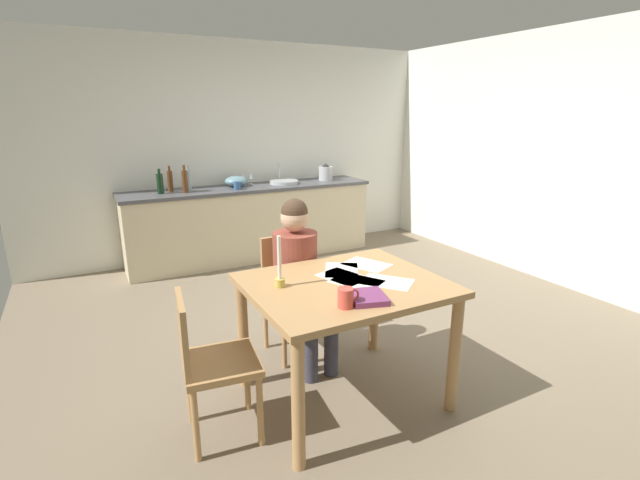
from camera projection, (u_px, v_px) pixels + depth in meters
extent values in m
cube|color=#7A6B56|center=(344.00, 331.00, 3.88)|extent=(5.20, 5.20, 0.04)
cube|color=silver|center=(239.00, 151.00, 5.72)|extent=(5.20, 0.12, 2.60)
cube|color=silver|center=(563.00, 159.00, 4.69)|extent=(0.12, 5.20, 2.60)
cube|color=beige|center=(252.00, 224.00, 5.66)|extent=(2.98, 0.60, 0.86)
cube|color=#4C4C51|center=(250.00, 188.00, 5.53)|extent=(3.02, 0.64, 0.04)
cube|color=tan|center=(345.00, 285.00, 2.75)|extent=(1.16, 0.96, 0.04)
cylinder|color=tan|center=(298.00, 405.00, 2.27)|extent=(0.07, 0.07, 0.75)
cylinder|color=tan|center=(454.00, 354.00, 2.73)|extent=(0.07, 0.07, 0.75)
cylinder|color=tan|center=(243.00, 334.00, 2.98)|extent=(0.07, 0.07, 0.75)
cylinder|color=tan|center=(374.00, 304.00, 3.45)|extent=(0.07, 0.07, 0.75)
cube|color=tan|center=(295.00, 294.00, 3.38)|extent=(0.41, 0.41, 0.04)
cube|color=tan|center=(283.00, 261.00, 3.48)|extent=(0.36, 0.04, 0.40)
cylinder|color=tan|center=(284.00, 339.00, 3.22)|extent=(0.04, 0.04, 0.46)
cylinder|color=tan|center=(326.00, 328.00, 3.38)|extent=(0.04, 0.04, 0.46)
cylinder|color=tan|center=(266.00, 320.00, 3.51)|extent=(0.04, 0.04, 0.46)
cylinder|color=tan|center=(305.00, 311.00, 3.67)|extent=(0.04, 0.04, 0.46)
cylinder|color=brown|center=(295.00, 266.00, 3.30)|extent=(0.33, 0.33, 0.50)
sphere|color=#D8AD8C|center=(295.00, 218.00, 3.20)|extent=(0.20, 0.20, 0.20)
sphere|color=#473323|center=(294.00, 212.00, 3.19)|extent=(0.19, 0.19, 0.19)
cylinder|color=#383847|center=(298.00, 310.00, 3.17)|extent=(0.14, 0.38, 0.13)
cylinder|color=#383847|center=(311.00, 351.00, 3.07)|extent=(0.10, 0.10, 0.45)
cylinder|color=#383847|center=(318.00, 305.00, 3.25)|extent=(0.14, 0.38, 0.13)
cylinder|color=#383847|center=(331.00, 345.00, 3.15)|extent=(0.10, 0.10, 0.45)
cube|color=tan|center=(221.00, 363.00, 2.50)|extent=(0.45, 0.45, 0.04)
cube|color=tan|center=(183.00, 334.00, 2.38)|extent=(0.08, 0.36, 0.40)
cylinder|color=tan|center=(260.00, 410.00, 2.47)|extent=(0.04, 0.04, 0.44)
cylinder|color=tan|center=(247.00, 377.00, 2.78)|extent=(0.04, 0.04, 0.44)
cylinder|color=tan|center=(196.00, 425.00, 2.36)|extent=(0.04, 0.04, 0.44)
cylinder|color=tan|center=(189.00, 389.00, 2.66)|extent=(0.04, 0.04, 0.44)
cylinder|color=#D84C3F|center=(346.00, 298.00, 2.38)|extent=(0.09, 0.09, 0.11)
torus|color=#D84C3F|center=(353.00, 295.00, 2.40)|extent=(0.07, 0.01, 0.07)
cylinder|color=gold|center=(280.00, 283.00, 2.67)|extent=(0.06, 0.06, 0.05)
cylinder|color=white|center=(279.00, 258.00, 2.63)|extent=(0.02, 0.02, 0.26)
cube|color=#763565|center=(367.00, 297.00, 2.48)|extent=(0.24, 0.26, 0.03)
cube|color=white|center=(343.00, 277.00, 2.83)|extent=(0.29, 0.35, 0.00)
cube|color=white|center=(357.00, 281.00, 2.76)|extent=(0.33, 0.36, 0.00)
cube|color=white|center=(387.00, 282.00, 2.75)|extent=(0.35, 0.36, 0.00)
cube|color=white|center=(366.00, 264.00, 3.06)|extent=(0.31, 0.36, 0.00)
cube|color=white|center=(342.00, 270.00, 2.95)|extent=(0.33, 0.36, 0.00)
cylinder|color=#B2B7BC|center=(284.00, 182.00, 5.72)|extent=(0.36, 0.36, 0.04)
cylinder|color=silver|center=(279.00, 173.00, 5.83)|extent=(0.02, 0.02, 0.24)
cylinder|color=black|center=(160.00, 184.00, 5.01)|extent=(0.07, 0.07, 0.22)
cylinder|color=black|center=(159.00, 171.00, 4.97)|extent=(0.03, 0.03, 0.05)
cylinder|color=#593319|center=(170.00, 181.00, 5.14)|extent=(0.06, 0.06, 0.23)
cylinder|color=#593319|center=(169.00, 168.00, 5.10)|extent=(0.03, 0.03, 0.06)
cylinder|color=#593319|center=(185.00, 182.00, 5.07)|extent=(0.06, 0.06, 0.24)
cylinder|color=#593319|center=(184.00, 168.00, 5.03)|extent=(0.03, 0.03, 0.06)
cylinder|color=#8C999E|center=(188.00, 181.00, 5.15)|extent=(0.06, 0.06, 0.24)
cylinder|color=#8C999E|center=(187.00, 168.00, 5.10)|extent=(0.03, 0.03, 0.06)
ellipsoid|color=#668C99|center=(236.00, 181.00, 5.50)|extent=(0.28, 0.28, 0.12)
cylinder|color=#B7BABF|center=(326.00, 173.00, 5.97)|extent=(0.18, 0.18, 0.18)
cone|color=#262628|center=(326.00, 165.00, 5.94)|extent=(0.11, 0.11, 0.04)
cylinder|color=silver|center=(251.00, 184.00, 5.68)|extent=(0.06, 0.06, 0.00)
cylinder|color=silver|center=(251.00, 181.00, 5.67)|extent=(0.01, 0.01, 0.07)
cone|color=silver|center=(250.00, 175.00, 5.65)|extent=(0.07, 0.07, 0.08)
cylinder|color=silver|center=(243.00, 185.00, 5.64)|extent=(0.06, 0.06, 0.00)
cylinder|color=silver|center=(243.00, 182.00, 5.63)|extent=(0.01, 0.01, 0.07)
cone|color=silver|center=(243.00, 176.00, 5.61)|extent=(0.07, 0.07, 0.08)
cylinder|color=#33598C|center=(237.00, 186.00, 5.29)|extent=(0.08, 0.08, 0.09)
torus|color=#33598C|center=(241.00, 185.00, 5.31)|extent=(0.06, 0.01, 0.06)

